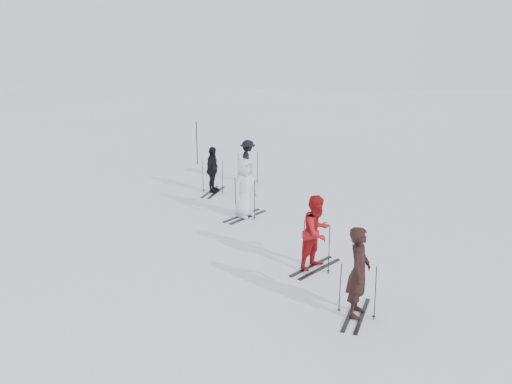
% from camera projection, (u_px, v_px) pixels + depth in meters
% --- Properties ---
extents(ground, '(120.00, 120.00, 0.00)m').
position_uv_depth(ground, '(253.00, 233.00, 14.94)').
color(ground, silver).
rests_on(ground, ground).
extents(skier_near_dark, '(0.63, 0.79, 1.89)m').
position_uv_depth(skier_near_dark, '(359.00, 273.00, 10.04)').
color(skier_near_dark, black).
rests_on(skier_near_dark, ground).
extents(skier_red, '(1.12, 1.15, 1.87)m').
position_uv_depth(skier_red, '(317.00, 233.00, 12.27)').
color(skier_red, '#9E1115').
rests_on(skier_red, ground).
extents(skier_grey, '(1.04, 1.12, 1.93)m').
position_uv_depth(skier_grey, '(245.00, 189.00, 16.17)').
color(skier_grey, silver).
rests_on(skier_grey, ground).
extents(skier_uphill_left, '(0.61, 1.09, 1.75)m').
position_uv_depth(skier_uphill_left, '(213.00, 170.00, 19.01)').
color(skier_uphill_left, black).
rests_on(skier_uphill_left, ground).
extents(skier_uphill_far, '(0.82, 1.21, 1.74)m').
position_uv_depth(skier_uphill_far, '(248.00, 161.00, 20.58)').
color(skier_uphill_far, black).
rests_on(skier_uphill_far, ground).
extents(skis_near_dark, '(1.77, 1.26, 1.16)m').
position_uv_depth(skis_near_dark, '(358.00, 289.00, 10.14)').
color(skis_near_dark, black).
rests_on(skis_near_dark, ground).
extents(skis_red, '(1.92, 1.78, 1.26)m').
position_uv_depth(skis_red, '(316.00, 245.00, 12.36)').
color(skis_red, black).
rests_on(skis_red, ground).
extents(skis_grey, '(2.06, 1.84, 1.34)m').
position_uv_depth(skis_grey, '(245.00, 197.00, 16.25)').
color(skis_grey, black).
rests_on(skis_grey, ground).
extents(skis_uphill_left, '(1.94, 1.26, 1.31)m').
position_uv_depth(skis_uphill_left, '(213.00, 176.00, 19.07)').
color(skis_uphill_left, black).
rests_on(skis_uphill_left, ground).
extents(skis_uphill_far, '(1.90, 1.21, 1.29)m').
position_uv_depth(skis_uphill_far, '(248.00, 167.00, 20.64)').
color(skis_uphill_far, black).
rests_on(skis_uphill_far, ground).
extents(piste_marker, '(0.05, 0.05, 2.07)m').
position_uv_depth(piste_marker, '(197.00, 143.00, 23.84)').
color(piste_marker, black).
rests_on(piste_marker, ground).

